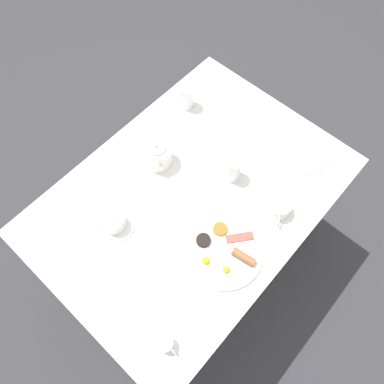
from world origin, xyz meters
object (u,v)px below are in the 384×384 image
(knife_by_plate, at_px, (145,287))
(spoon_for_tea, at_px, (60,254))
(teacup_with_saucer_left, at_px, (278,208))
(fork_by_plate, at_px, (209,129))
(teacup_with_saucer_right, at_px, (113,222))
(breakfast_plate, at_px, (223,250))
(teapot_near, at_px, (157,153))
(water_glass_tall, at_px, (186,96))
(napkin_folded, at_px, (314,158))
(water_glass_short, at_px, (232,168))
(creamer_jug, at_px, (165,344))

(knife_by_plate, xyz_separation_m, spoon_for_tea, (-0.32, -0.12, 0.00))
(teacup_with_saucer_left, bearing_deg, fork_by_plate, 165.05)
(teacup_with_saucer_right, bearing_deg, fork_by_plate, 92.45)
(breakfast_plate, height_order, teapot_near, teapot_near)
(water_glass_tall, relative_size, napkin_folded, 0.65)
(water_glass_short, bearing_deg, water_glass_tall, 158.64)
(teacup_with_saucer_right, bearing_deg, breakfast_plate, 27.94)
(water_glass_short, bearing_deg, teacup_with_saucer_left, -1.24)
(knife_by_plate, bearing_deg, fork_by_plate, 112.68)
(creamer_jug, distance_m, spoon_for_tea, 0.50)
(teapot_near, xyz_separation_m, spoon_for_tea, (0.02, -0.53, -0.05))
(napkin_folded, distance_m, fork_by_plate, 0.46)
(water_glass_tall, distance_m, spoon_for_tea, 0.83)
(teapot_near, xyz_separation_m, knife_by_plate, (0.33, -0.40, -0.05))
(breakfast_plate, relative_size, teacup_with_saucer_left, 2.00)
(water_glass_short, bearing_deg, fork_by_plate, 151.99)
(breakfast_plate, bearing_deg, teacup_with_saucer_left, 78.49)
(creamer_jug, bearing_deg, knife_by_plate, 154.61)
(teacup_with_saucer_left, height_order, fork_by_plate, teacup_with_saucer_left)
(teacup_with_saucer_right, height_order, creamer_jug, teacup_with_saucer_right)
(teacup_with_saucer_left, relative_size, fork_by_plate, 0.86)
(teapot_near, distance_m, fork_by_plate, 0.27)
(teacup_with_saucer_right, relative_size, fork_by_plate, 0.86)
(teacup_with_saucer_right, height_order, water_glass_short, water_glass_short)
(napkin_folded, bearing_deg, creamer_jug, -87.37)
(napkin_folded, height_order, knife_by_plate, napkin_folded)
(teacup_with_saucer_left, height_order, knife_by_plate, teacup_with_saucer_left)
(teacup_with_saucer_left, distance_m, knife_by_plate, 0.57)
(fork_by_plate, relative_size, spoon_for_tea, 1.10)
(breakfast_plate, xyz_separation_m, teapot_near, (-0.45, 0.12, 0.04))
(teapot_near, bearing_deg, creamer_jug, -12.84)
(teacup_with_saucer_right, height_order, napkin_folded, teacup_with_saucer_right)
(water_glass_short, xyz_separation_m, creamer_jug, (0.25, -0.64, -0.03))
(creamer_jug, relative_size, knife_by_plate, 0.44)
(creamer_jug, bearing_deg, spoon_for_tea, -175.89)
(water_glass_tall, height_order, fork_by_plate, water_glass_tall)
(teapot_near, xyz_separation_m, teacup_with_saucer_left, (0.50, 0.14, -0.02))
(water_glass_short, xyz_separation_m, knife_by_plate, (0.06, -0.55, -0.06))
(breakfast_plate, bearing_deg, spoon_for_tea, -136.95)
(breakfast_plate, distance_m, knife_by_plate, 0.31)
(fork_by_plate, height_order, spoon_for_tea, same)
(breakfast_plate, xyz_separation_m, fork_by_plate, (-0.40, 0.38, -0.01))
(breakfast_plate, height_order, water_glass_tall, water_glass_tall)
(napkin_folded, relative_size, knife_by_plate, 1.00)
(breakfast_plate, relative_size, water_glass_tall, 2.68)
(teacup_with_saucer_left, height_order, creamer_jug, teacup_with_saucer_left)
(teacup_with_saucer_right, distance_m, knife_by_plate, 0.27)
(teapot_near, bearing_deg, spoon_for_tea, -57.67)
(teapot_near, height_order, water_glass_tall, teapot_near)
(fork_by_plate, xyz_separation_m, knife_by_plate, (0.28, -0.67, 0.00))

